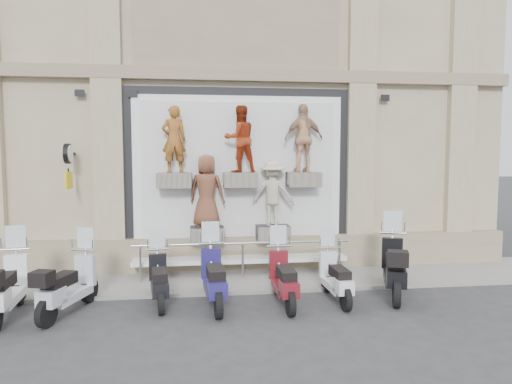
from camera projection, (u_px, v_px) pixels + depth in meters
ground at (253, 311)px, 8.55m from camera, size 90.00×90.00×0.00m
sidewalk at (242, 279)px, 10.62m from camera, size 16.00×2.20×0.08m
building at (227, 60)px, 14.96m from camera, size 14.00×8.60×12.00m
shop_vitrine at (242, 178)px, 11.08m from camera, size 5.60×0.86×4.30m
guard_rail at (243, 262)px, 10.49m from camera, size 5.06×0.10×0.93m
clock_sign_bracket at (68, 160)px, 10.26m from camera, size 0.10×0.80×1.02m
scooter_b at (7, 274)px, 8.18m from camera, size 0.74×1.99×1.58m
scooter_c at (69, 274)px, 8.36m from camera, size 1.08×1.94×1.51m
scooter_d at (159, 269)px, 8.92m from camera, size 0.72×1.75×1.38m
scooter_e at (214, 266)px, 8.80m from camera, size 0.70×1.96×1.56m
scooter_f at (284, 267)px, 8.89m from camera, size 0.55×1.82×1.48m
scooter_g at (336, 267)px, 9.11m from camera, size 0.53×1.70×1.38m
scooter_h at (394, 255)px, 9.44m from camera, size 1.28×2.17×1.70m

